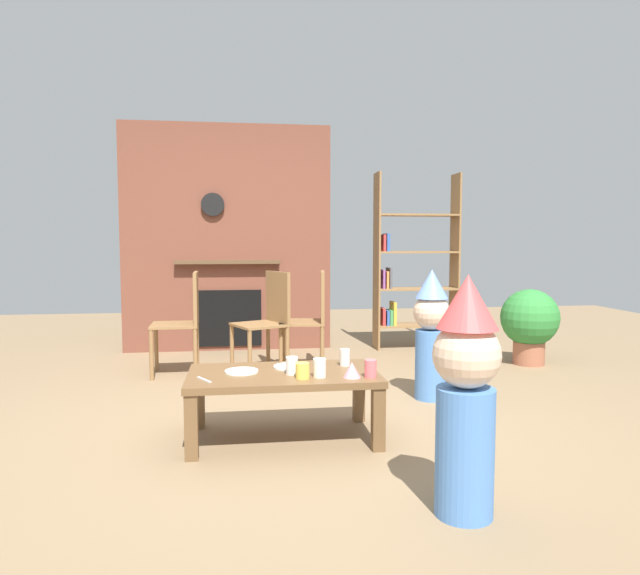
% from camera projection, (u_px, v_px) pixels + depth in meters
% --- Properties ---
extents(ground_plane, '(12.00, 12.00, 0.00)m').
position_uv_depth(ground_plane, '(305.00, 421.00, 3.71)').
color(ground_plane, '#846B4C').
extents(brick_fireplace_feature, '(2.20, 0.28, 2.40)m').
position_uv_depth(brick_fireplace_feature, '(228.00, 239.00, 6.10)').
color(brick_fireplace_feature, brown).
rests_on(brick_fireplace_feature, ground_plane).
extents(bookshelf, '(0.90, 0.28, 1.90)m').
position_uv_depth(bookshelf, '(410.00, 270.00, 6.20)').
color(bookshelf, olive).
rests_on(bookshelf, ground_plane).
extents(coffee_table, '(1.11, 0.62, 0.40)m').
position_uv_depth(coffee_table, '(283.00, 382.00, 3.35)').
color(coffee_table, brown).
rests_on(coffee_table, ground_plane).
extents(paper_cup_near_left, '(0.07, 0.07, 0.10)m').
position_uv_depth(paper_cup_near_left, '(371.00, 369.00, 3.22)').
color(paper_cup_near_left, '#E5666B').
rests_on(paper_cup_near_left, coffee_table).
extents(paper_cup_near_right, '(0.06, 0.06, 0.10)m').
position_uv_depth(paper_cup_near_right, '(345.00, 357.00, 3.52)').
color(paper_cup_near_right, silver).
rests_on(paper_cup_near_right, coffee_table).
extents(paper_cup_center, '(0.08, 0.08, 0.09)m').
position_uv_depth(paper_cup_center, '(303.00, 371.00, 3.19)').
color(paper_cup_center, '#F2CC4C').
rests_on(paper_cup_center, coffee_table).
extents(paper_cup_far_left, '(0.07, 0.07, 0.10)m').
position_uv_depth(paper_cup_far_left, '(292.00, 366.00, 3.29)').
color(paper_cup_far_left, silver).
rests_on(paper_cup_far_left, coffee_table).
extents(paper_cup_far_right, '(0.07, 0.07, 0.11)m').
position_uv_depth(paper_cup_far_right, '(320.00, 368.00, 3.22)').
color(paper_cup_far_right, silver).
rests_on(paper_cup_far_right, coffee_table).
extents(paper_plate_front, '(0.20, 0.20, 0.01)m').
position_uv_depth(paper_plate_front, '(242.00, 371.00, 3.35)').
color(paper_plate_front, white).
rests_on(paper_plate_front, coffee_table).
extents(paper_plate_rear, '(0.20, 0.20, 0.01)m').
position_uv_depth(paper_plate_rear, '(290.00, 367.00, 3.47)').
color(paper_plate_rear, white).
rests_on(paper_plate_rear, coffee_table).
extents(birthday_cake_slice, '(0.10, 0.10, 0.09)m').
position_uv_depth(birthday_cake_slice, '(352.00, 370.00, 3.22)').
color(birthday_cake_slice, pink).
rests_on(birthday_cake_slice, coffee_table).
extents(table_fork, '(0.09, 0.14, 0.01)m').
position_uv_depth(table_fork, '(204.00, 380.00, 3.16)').
color(table_fork, silver).
rests_on(table_fork, coffee_table).
extents(child_with_cone_hat, '(0.28, 0.28, 1.03)m').
position_uv_depth(child_with_cone_hat, '(466.00, 390.00, 2.39)').
color(child_with_cone_hat, '#4C7FC6').
rests_on(child_with_cone_hat, ground_plane).
extents(child_in_pink, '(0.27, 0.27, 0.96)m').
position_uv_depth(child_in_pink, '(431.00, 331.00, 4.19)').
color(child_in_pink, '#4C7FC6').
rests_on(child_in_pink, ground_plane).
extents(dining_chair_left, '(0.41, 0.41, 0.90)m').
position_uv_depth(dining_chair_left, '(185.00, 317.00, 4.98)').
color(dining_chair_left, olive).
rests_on(dining_chair_left, ground_plane).
extents(dining_chair_middle, '(0.53, 0.53, 0.90)m').
position_uv_depth(dining_chair_middle, '(269.00, 316.00, 5.01)').
color(dining_chair_middle, olive).
rests_on(dining_chair_middle, ground_plane).
extents(dining_chair_right, '(0.45, 0.45, 0.90)m').
position_uv_depth(dining_chair_right, '(312.00, 314.00, 5.12)').
color(dining_chair_right, olive).
rests_on(dining_chair_right, ground_plane).
extents(potted_plant_tall, '(0.54, 0.54, 0.72)m').
position_uv_depth(potted_plant_tall, '(530.00, 321.00, 5.40)').
color(potted_plant_tall, '#9E5B42').
rests_on(potted_plant_tall, ground_plane).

